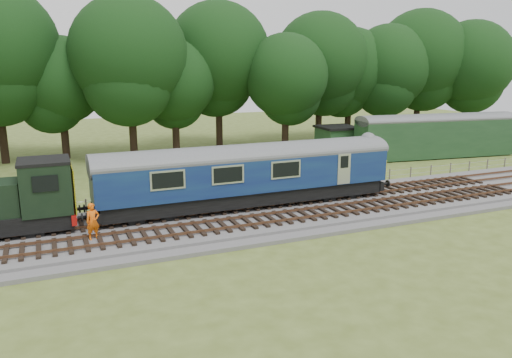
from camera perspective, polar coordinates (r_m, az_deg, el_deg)
name	(u,v)px	position (r m, az deg, el deg)	size (l,w,h in m)	color
ground	(271,216)	(29.54, 1.71, -4.29)	(120.00, 120.00, 0.00)	#4A5A21
ballast	(271,214)	(29.48, 1.71, -3.96)	(70.00, 7.00, 0.35)	#4C4C4F
track_north	(261,204)	(30.64, 0.62, -2.83)	(67.20, 2.40, 0.21)	black
track_south	(283,217)	(28.03, 3.08, -4.37)	(67.20, 2.40, 0.21)	black
fence	(243,198)	(33.51, -1.50, -2.17)	(64.00, 0.12, 1.00)	#6B6054
tree_line	(178,155)	(49.83, -8.90, 2.74)	(70.00, 8.00, 18.00)	black
dmu_railcar	(248,170)	(29.79, -0.87, 1.05)	(18.05, 2.86, 3.88)	black
worker	(93,221)	(25.77, -18.15, -4.62)	(0.67, 0.44, 1.84)	#F4600C
parked_coach	(436,134)	(50.65, 19.92, 4.91)	(16.20, 4.66, 4.09)	#19371C
shed	(337,141)	(49.21, 9.22, 4.34)	(3.65, 3.65, 2.90)	#19371C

